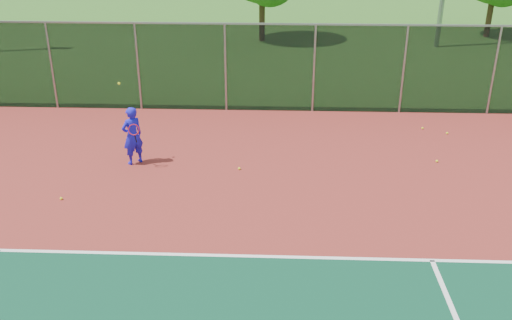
{
  "coord_description": "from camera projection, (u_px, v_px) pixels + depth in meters",
  "views": [
    {
      "loc": [
        -1.19,
        -6.85,
        6.72
      ],
      "look_at": [
        -1.68,
        5.0,
        1.3
      ],
      "focal_mm": 40.0,
      "sensor_mm": 36.0,
      "label": 1
    }
  ],
  "objects": [
    {
      "name": "practice_ball_0",
      "position": [
        239.0,
        168.0,
        15.52
      ],
      "size": [
        0.07,
        0.07,
        0.07
      ],
      "primitive_type": "sphere",
      "color": "yellow",
      "rests_on": "court_apron"
    },
    {
      "name": "fence_back",
      "position": [
        314.0,
        68.0,
        19.22
      ],
      "size": [
        30.0,
        0.06,
        3.03
      ],
      "color": "black",
      "rests_on": "court_apron"
    },
    {
      "name": "practice_ball_4",
      "position": [
        437.0,
        161.0,
        15.96
      ],
      "size": [
        0.07,
        0.07,
        0.07
      ],
      "primitive_type": "sphere",
      "color": "yellow",
      "rests_on": "court_apron"
    },
    {
      "name": "practice_ball_3",
      "position": [
        447.0,
        133.0,
        17.88
      ],
      "size": [
        0.07,
        0.07,
        0.07
      ],
      "primitive_type": "sphere",
      "color": "yellow",
      "rests_on": "court_apron"
    },
    {
      "name": "court_apron",
      "position": [
        338.0,
        289.0,
        10.78
      ],
      "size": [
        30.0,
        20.0,
        0.02
      ],
      "primitive_type": "cube",
      "color": "maroon",
      "rests_on": "ground"
    },
    {
      "name": "tennis_player",
      "position": [
        132.0,
        136.0,
        15.59
      ],
      "size": [
        0.71,
        0.76,
        2.31
      ],
      "color": "#1915CB",
      "rests_on": "court_apron"
    },
    {
      "name": "practice_ball_1",
      "position": [
        423.0,
        128.0,
        18.28
      ],
      "size": [
        0.07,
        0.07,
        0.07
      ],
      "primitive_type": "sphere",
      "color": "yellow",
      "rests_on": "court_apron"
    },
    {
      "name": "practice_ball_2",
      "position": [
        61.0,
        198.0,
        13.97
      ],
      "size": [
        0.07,
        0.07,
        0.07
      ],
      "primitive_type": "sphere",
      "color": "yellow",
      "rests_on": "court_apron"
    }
  ]
}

